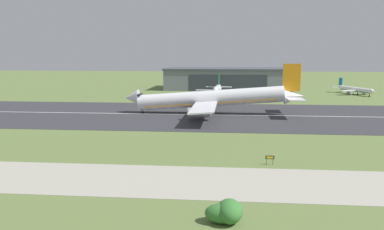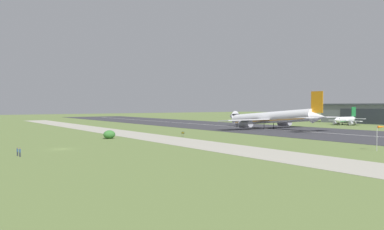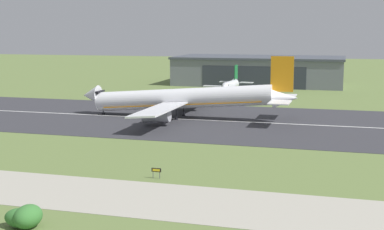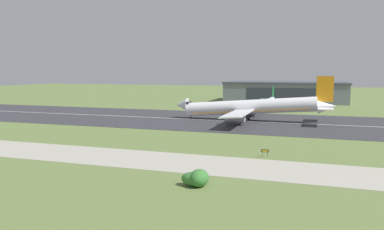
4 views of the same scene
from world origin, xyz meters
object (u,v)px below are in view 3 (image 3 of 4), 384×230
at_px(shrub_clump, 25,217).
at_px(airplane_landing, 183,99).
at_px(runway_sign, 156,171).
at_px(airplane_parked_centre, 231,86).

bearing_deg(shrub_clump, airplane_landing, 93.56).
xyz_separation_m(airplane_landing, shrub_clump, (4.86, -78.19, -3.63)).
xyz_separation_m(airplane_landing, runway_sign, (12.29, -55.02, -3.68)).
bearing_deg(airplane_landing, runway_sign, -77.41).
bearing_deg(airplane_parked_centre, airplane_landing, -90.65).
xyz_separation_m(airplane_parked_centre, runway_sign, (11.65, -111.81, -1.57)).
bearing_deg(airplane_parked_centre, shrub_clump, -88.21).
distance_m(airplane_landing, airplane_parked_centre, 56.83).
bearing_deg(airplane_landing, airplane_parked_centre, 89.35).
height_order(airplane_parked_centre, shrub_clump, airplane_parked_centre).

